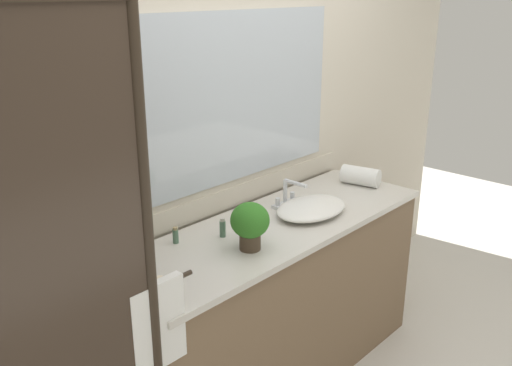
{
  "coord_description": "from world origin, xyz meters",
  "views": [
    {
      "loc": [
        -1.9,
        -1.63,
        2.0
      ],
      "look_at": [
        -0.15,
        0.0,
        1.15
      ],
      "focal_mm": 39.07,
      "sensor_mm": 36.0,
      "label": 1
    }
  ],
  "objects_px": {
    "faucet": "(287,197)",
    "potted_plant": "(250,223)",
    "amenity_bottle_body_wash": "(223,228)",
    "rolled_towel_near_edge": "(360,176)",
    "sink_basin": "(311,208)",
    "soap_dish": "(157,282)",
    "amenity_bottle_lotion": "(176,235)"
  },
  "relations": [
    {
      "from": "faucet",
      "to": "potted_plant",
      "type": "height_order",
      "value": "potted_plant"
    },
    {
      "from": "amenity_bottle_body_wash",
      "to": "rolled_towel_near_edge",
      "type": "relative_size",
      "value": 0.42
    },
    {
      "from": "sink_basin",
      "to": "soap_dish",
      "type": "relative_size",
      "value": 4.19
    },
    {
      "from": "potted_plant",
      "to": "soap_dish",
      "type": "distance_m",
      "value": 0.49
    },
    {
      "from": "potted_plant",
      "to": "rolled_towel_near_edge",
      "type": "relative_size",
      "value": 0.99
    },
    {
      "from": "potted_plant",
      "to": "amenity_bottle_lotion",
      "type": "relative_size",
      "value": 2.82
    },
    {
      "from": "soap_dish",
      "to": "rolled_towel_near_edge",
      "type": "distance_m",
      "value": 1.53
    },
    {
      "from": "sink_basin",
      "to": "potted_plant",
      "type": "xyz_separation_m",
      "value": [
        -0.5,
        -0.05,
        0.09
      ]
    },
    {
      "from": "soap_dish",
      "to": "amenity_bottle_lotion",
      "type": "bearing_deg",
      "value": 39.74
    },
    {
      "from": "amenity_bottle_lotion",
      "to": "amenity_bottle_body_wash",
      "type": "bearing_deg",
      "value": -29.19
    },
    {
      "from": "sink_basin",
      "to": "rolled_towel_near_edge",
      "type": "xyz_separation_m",
      "value": [
        0.55,
        0.06,
        0.02
      ]
    },
    {
      "from": "sink_basin",
      "to": "amenity_bottle_lotion",
      "type": "xyz_separation_m",
      "value": [
        -0.69,
        0.24,
        0.0
      ]
    },
    {
      "from": "sink_basin",
      "to": "amenity_bottle_body_wash",
      "type": "relative_size",
      "value": 4.53
    },
    {
      "from": "amenity_bottle_body_wash",
      "to": "rolled_towel_near_edge",
      "type": "xyz_separation_m",
      "value": [
        1.04,
        -0.07,
        0.01
      ]
    },
    {
      "from": "soap_dish",
      "to": "amenity_bottle_body_wash",
      "type": "relative_size",
      "value": 1.08
    },
    {
      "from": "potted_plant",
      "to": "faucet",
      "type": "bearing_deg",
      "value": 22.7
    },
    {
      "from": "sink_basin",
      "to": "amenity_bottle_lotion",
      "type": "bearing_deg",
      "value": 160.88
    },
    {
      "from": "amenity_bottle_lotion",
      "to": "soap_dish",
      "type": "bearing_deg",
      "value": -140.26
    },
    {
      "from": "sink_basin",
      "to": "soap_dish",
      "type": "distance_m",
      "value": 0.98
    },
    {
      "from": "amenity_bottle_body_wash",
      "to": "faucet",
      "type": "bearing_deg",
      "value": 3.38
    },
    {
      "from": "amenity_bottle_body_wash",
      "to": "rolled_towel_near_edge",
      "type": "distance_m",
      "value": 1.05
    },
    {
      "from": "amenity_bottle_lotion",
      "to": "faucet",
      "type": "bearing_deg",
      "value": -6.42
    },
    {
      "from": "amenity_bottle_body_wash",
      "to": "potted_plant",
      "type": "bearing_deg",
      "value": -92.15
    },
    {
      "from": "potted_plant",
      "to": "amenity_bottle_lotion",
      "type": "distance_m",
      "value": 0.35
    },
    {
      "from": "faucet",
      "to": "amenity_bottle_body_wash",
      "type": "xyz_separation_m",
      "value": [
        -0.5,
        -0.03,
        -0.01
      ]
    },
    {
      "from": "amenity_bottle_lotion",
      "to": "rolled_towel_near_edge",
      "type": "relative_size",
      "value": 0.35
    },
    {
      "from": "rolled_towel_near_edge",
      "to": "sink_basin",
      "type": "bearing_deg",
      "value": -173.61
    },
    {
      "from": "faucet",
      "to": "potted_plant",
      "type": "relative_size",
      "value": 0.78
    },
    {
      "from": "amenity_bottle_lotion",
      "to": "rolled_towel_near_edge",
      "type": "height_order",
      "value": "rolled_towel_near_edge"
    },
    {
      "from": "amenity_bottle_body_wash",
      "to": "sink_basin",
      "type": "bearing_deg",
      "value": -14.85
    },
    {
      "from": "faucet",
      "to": "amenity_bottle_body_wash",
      "type": "bearing_deg",
      "value": -176.62
    },
    {
      "from": "amenity_bottle_body_wash",
      "to": "rolled_towel_near_edge",
      "type": "bearing_deg",
      "value": -3.88
    }
  ]
}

